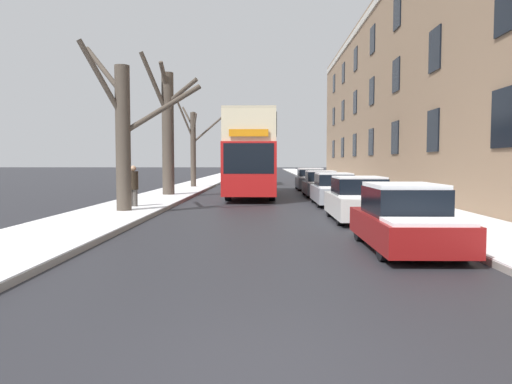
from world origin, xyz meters
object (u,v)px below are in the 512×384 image
bare_tree_left_2 (193,145)px  double_decker_bus (252,151)px  bare_tree_left_1 (168,130)px  parked_car_1 (359,200)px  parked_car_2 (334,190)px  bare_tree_left_0 (123,131)px  parked_car_4 (310,180)px  pedestrian_left_sidewalk (133,186)px  parked_car_3 (321,185)px  oncoming_van (256,170)px  parked_car_0 (405,220)px

bare_tree_left_2 → double_decker_bus: size_ratio=0.54×
bare_tree_left_1 → parked_car_1: size_ratio=1.90×
double_decker_bus → parked_car_2: (3.79, -5.63, -1.84)m
bare_tree_left_1 → parked_car_2: bearing=-28.3°
bare_tree_left_0 → parked_car_2: size_ratio=1.46×
parked_car_2 → parked_car_4: bearing=90.0°
bare_tree_left_2 → bare_tree_left_0: bearing=-90.1°
parked_car_2 → pedestrian_left_sidewalk: bearing=-162.5°
bare_tree_left_1 → parked_car_1: bare_tree_left_1 is taller
bare_tree_left_0 → bare_tree_left_1: size_ratio=0.85×
parked_car_4 → pedestrian_left_sidewalk: pedestrian_left_sidewalk is taller
bare_tree_left_2 → double_decker_bus: bare_tree_left_2 is taller
parked_car_1 → parked_car_2: bearing=90.0°
parked_car_3 → oncoming_van: (-3.85, 14.79, 0.55)m
bare_tree_left_1 → parked_car_0: size_ratio=1.84×
double_decker_bus → bare_tree_left_2: bearing=120.2°
parked_car_0 → parked_car_4: bearing=90.0°
bare_tree_left_0 → pedestrian_left_sidewalk: 2.61m
parked_car_1 → oncoming_van: oncoming_van is taller
parked_car_2 → pedestrian_left_sidewalk: (-8.27, -2.60, 0.31)m
parked_car_0 → parked_car_1: parked_car_0 is taller
double_decker_bus → parked_car_2: bearing=-56.0°
parked_car_0 → pedestrian_left_sidewalk: bearing=133.5°
parked_car_3 → parked_car_4: 6.28m
double_decker_bus → pedestrian_left_sidewalk: 9.49m
bare_tree_left_2 → parked_car_1: size_ratio=1.55×
bare_tree_left_1 → parked_car_4: 11.34m
bare_tree_left_0 → parked_car_0: (8.17, -7.09, -2.36)m
bare_tree_left_0 → oncoming_van: bare_tree_left_0 is taller
bare_tree_left_0 → double_decker_bus: 10.80m
parked_car_1 → parked_car_4: size_ratio=0.95×
parked_car_1 → pedestrian_left_sidewalk: pedestrian_left_sidewalk is taller
parked_car_2 → bare_tree_left_0: bearing=-152.7°
double_decker_bus → parked_car_0: (3.79, -16.94, -1.84)m
double_decker_bus → parked_car_1: (3.79, -11.60, -1.83)m
double_decker_bus → oncoming_van: bearing=90.2°
bare_tree_left_1 → double_decker_bus: 4.77m
parked_car_4 → bare_tree_left_0: bearing=-117.3°
parked_car_1 → pedestrian_left_sidewalk: 8.93m
bare_tree_left_1 → parked_car_1: bearing=-51.6°
bare_tree_left_0 → parked_car_4: size_ratio=1.52×
double_decker_bus → parked_car_1: size_ratio=2.85×
bare_tree_left_0 → parked_car_4: (8.17, 15.86, -2.34)m
parked_car_2 → parked_car_4: 11.63m
double_decker_bus → parked_car_3: double_decker_bus is taller
double_decker_bus → parked_car_2: size_ratio=2.59×
bare_tree_left_0 → parked_car_2: bare_tree_left_0 is taller
bare_tree_left_0 → parked_car_3: bearing=49.5°
bare_tree_left_2 → pedestrian_left_sidewalk: 15.85m
parked_car_0 → oncoming_van: oncoming_van is taller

